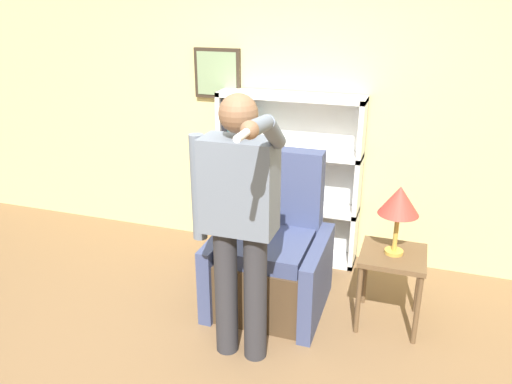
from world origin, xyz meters
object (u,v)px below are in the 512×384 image
table_lamp (399,202)px  person_standing (239,216)px  bookcase (275,178)px  armchair (272,259)px  side_table (392,265)px

table_lamp → person_standing: bearing=-143.5°
bookcase → armchair: 0.92m
armchair → person_standing: (-0.02, -0.66, 0.64)m
table_lamp → side_table: bearing=-116.6°
armchair → person_standing: 0.92m
bookcase → table_lamp: (1.11, -0.81, 0.23)m
side_table → person_standing: bearing=-143.5°
person_standing → table_lamp: (0.91, 0.67, -0.06)m
bookcase → armchair: size_ratio=1.27×
person_standing → table_lamp: size_ratio=3.49×
person_standing → side_table: bearing=36.5°
side_table → table_lamp: table_lamp is taller
armchair → bookcase: bearing=104.8°
bookcase → table_lamp: bearing=-36.0°
armchair → table_lamp: (0.89, 0.01, 0.58)m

